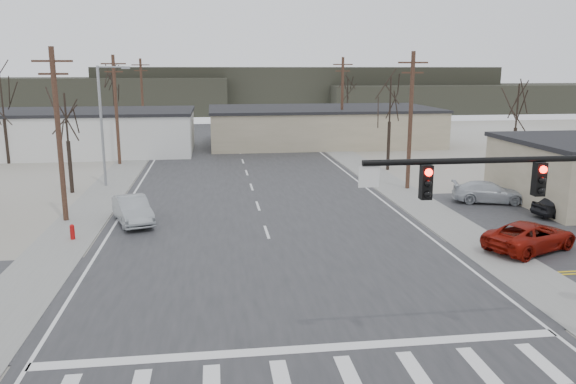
{
  "coord_description": "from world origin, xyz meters",
  "views": [
    {
      "loc": [
        -2.75,
        -21.39,
        8.82
      ],
      "look_at": [
        0.97,
        6.47,
        2.6
      ],
      "focal_mm": 35.0,
      "sensor_mm": 36.0,
      "label": 1
    }
  ],
  "objects_px": {
    "fire_hydrant": "(72,232)",
    "car_far_a": "(284,132)",
    "car_parked_silver": "(489,192)",
    "car_far_b": "(232,133)",
    "car_parked_dark_a": "(565,205)",
    "traffic_signal_mast": "(570,208)",
    "car_parked_red": "(530,236)",
    "sedan_crossing": "(133,210)"
  },
  "relations": [
    {
      "from": "car_parked_silver",
      "to": "car_far_a",
      "type": "bearing_deg",
      "value": 30.17
    },
    {
      "from": "fire_hydrant",
      "to": "car_parked_dark_a",
      "type": "bearing_deg",
      "value": 1.93
    },
    {
      "from": "car_parked_silver",
      "to": "fire_hydrant",
      "type": "bearing_deg",
      "value": 116.9
    },
    {
      "from": "sedan_crossing",
      "to": "car_parked_red",
      "type": "bearing_deg",
      "value": -39.23
    },
    {
      "from": "car_far_a",
      "to": "car_parked_silver",
      "type": "xyz_separation_m",
      "value": [
        9.2,
        -36.01,
        -0.12
      ]
    },
    {
      "from": "car_parked_dark_a",
      "to": "car_parked_silver",
      "type": "distance_m",
      "value": 4.92
    },
    {
      "from": "traffic_signal_mast",
      "to": "car_parked_red",
      "type": "relative_size",
      "value": 1.76
    },
    {
      "from": "car_far_a",
      "to": "car_parked_dark_a",
      "type": "xyz_separation_m",
      "value": [
        12.0,
        -40.05,
        -0.12
      ]
    },
    {
      "from": "sedan_crossing",
      "to": "car_far_a",
      "type": "bearing_deg",
      "value": 51.96
    },
    {
      "from": "sedan_crossing",
      "to": "car_parked_red",
      "type": "distance_m",
      "value": 21.49
    },
    {
      "from": "car_parked_red",
      "to": "car_parked_dark_a",
      "type": "relative_size",
      "value": 1.27
    },
    {
      "from": "car_far_b",
      "to": "car_far_a",
      "type": "bearing_deg",
      "value": -22.38
    },
    {
      "from": "car_far_b",
      "to": "car_parked_red",
      "type": "xyz_separation_m",
      "value": [
        12.97,
        -47.84,
        0.06
      ]
    },
    {
      "from": "car_far_b",
      "to": "car_parked_silver",
      "type": "distance_m",
      "value": 41.21
    },
    {
      "from": "car_parked_dark_a",
      "to": "car_parked_silver",
      "type": "height_order",
      "value": "car_parked_silver"
    },
    {
      "from": "car_far_a",
      "to": "car_parked_dark_a",
      "type": "bearing_deg",
      "value": 83.88
    },
    {
      "from": "car_far_b",
      "to": "car_parked_silver",
      "type": "height_order",
      "value": "car_parked_silver"
    },
    {
      "from": "traffic_signal_mast",
      "to": "sedan_crossing",
      "type": "relative_size",
      "value": 1.91
    },
    {
      "from": "fire_hydrant",
      "to": "car_parked_dark_a",
      "type": "height_order",
      "value": "car_parked_dark_a"
    },
    {
      "from": "sedan_crossing",
      "to": "car_parked_silver",
      "type": "bearing_deg",
      "value": -13.08
    },
    {
      "from": "traffic_signal_mast",
      "to": "car_parked_dark_a",
      "type": "xyz_separation_m",
      "value": [
        10.28,
        15.16,
        -3.96
      ]
    },
    {
      "from": "car_far_b",
      "to": "car_parked_dark_a",
      "type": "distance_m",
      "value": 46.03
    },
    {
      "from": "traffic_signal_mast",
      "to": "car_parked_red",
      "type": "xyz_separation_m",
      "value": [
        4.68,
        9.44,
        -3.93
      ]
    },
    {
      "from": "traffic_signal_mast",
      "to": "fire_hydrant",
      "type": "bearing_deg",
      "value": 141.87
    },
    {
      "from": "car_parked_silver",
      "to": "car_far_b",
      "type": "bearing_deg",
      "value": 38.34
    },
    {
      "from": "fire_hydrant",
      "to": "car_parked_silver",
      "type": "bearing_deg",
      "value": 11.06
    },
    {
      "from": "sedan_crossing",
      "to": "car_far_b",
      "type": "height_order",
      "value": "sedan_crossing"
    },
    {
      "from": "car_parked_silver",
      "to": "car_parked_dark_a",
      "type": "bearing_deg",
      "value": -129.46
    },
    {
      "from": "fire_hydrant",
      "to": "car_far_a",
      "type": "xyz_separation_m",
      "value": [
        16.38,
        41.01,
        0.39
      ]
    },
    {
      "from": "car_parked_red",
      "to": "car_parked_silver",
      "type": "distance_m",
      "value": 10.16
    },
    {
      "from": "car_far_b",
      "to": "car_parked_red",
      "type": "bearing_deg",
      "value": -79.81
    },
    {
      "from": "car_parked_red",
      "to": "car_parked_silver",
      "type": "height_order",
      "value": "car_parked_red"
    },
    {
      "from": "traffic_signal_mast",
      "to": "sedan_crossing",
      "type": "distance_m",
      "value": 23.34
    },
    {
      "from": "fire_hydrant",
      "to": "car_parked_dark_a",
      "type": "relative_size",
      "value": 0.22
    },
    {
      "from": "traffic_signal_mast",
      "to": "car_parked_silver",
      "type": "height_order",
      "value": "traffic_signal_mast"
    },
    {
      "from": "car_far_a",
      "to": "car_parked_silver",
      "type": "distance_m",
      "value": 37.17
    },
    {
      "from": "traffic_signal_mast",
      "to": "fire_hydrant",
      "type": "relative_size",
      "value": 10.29
    },
    {
      "from": "car_far_a",
      "to": "car_far_b",
      "type": "relative_size",
      "value": 1.47
    },
    {
      "from": "car_parked_red",
      "to": "car_parked_silver",
      "type": "xyz_separation_m",
      "value": [
        2.8,
        9.77,
        -0.02
      ]
    },
    {
      "from": "car_far_a",
      "to": "car_parked_silver",
      "type": "height_order",
      "value": "car_far_a"
    },
    {
      "from": "traffic_signal_mast",
      "to": "sedan_crossing",
      "type": "xyz_separation_m",
      "value": [
        -15.39,
        17.11,
        -3.86
      ]
    },
    {
      "from": "car_far_b",
      "to": "car_parked_dark_a",
      "type": "relative_size",
      "value": 0.93
    }
  ]
}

